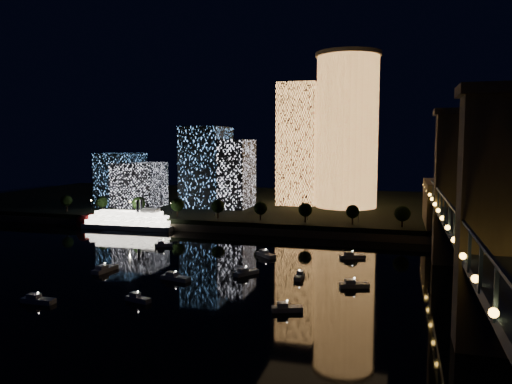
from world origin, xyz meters
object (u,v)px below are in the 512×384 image
truss_bridge (470,241)px  tower_rectangular (298,144)px  tower_cylindrical (347,131)px  riverboat (125,221)px

truss_bridge → tower_rectangular: bearing=115.8°
truss_bridge → tower_cylindrical: bearing=107.2°
truss_bridge → riverboat: truss_bridge is taller
tower_cylindrical → truss_bridge: tower_cylindrical is taller
truss_bridge → riverboat: size_ratio=5.71×
tower_rectangular → riverboat: tower_rectangular is taller
tower_rectangular → riverboat: (-65.69, -72.02, -34.54)m
tower_rectangular → tower_cylindrical: bearing=-9.8°
riverboat → tower_cylindrical: bearing=36.0°
tower_rectangular → riverboat: 103.42m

